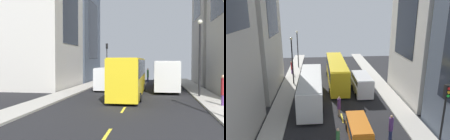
# 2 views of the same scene
# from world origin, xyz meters

# --- Properties ---
(ground_plane) EXTENTS (39.68, 39.68, 0.00)m
(ground_plane) POSITION_xyz_m (0.00, 0.00, 0.00)
(ground_plane) COLOR black
(sidewalk_west) EXTENTS (2.23, 44.00, 0.15)m
(sidewalk_west) POSITION_xyz_m (-6.72, 0.00, 0.07)
(sidewalk_west) COLOR #B2ADA3
(sidewalk_west) RESTS_ON ground
(sidewalk_east) EXTENTS (2.23, 44.00, 0.15)m
(sidewalk_east) POSITION_xyz_m (6.72, 0.00, 0.07)
(sidewalk_east) COLOR #B2ADA3
(sidewalk_east) RESTS_ON ground
(lane_stripe_0) EXTENTS (0.16, 2.00, 0.01)m
(lane_stripe_0) POSITION_xyz_m (0.00, -21.00, 0.01)
(lane_stripe_0) COLOR yellow
(lane_stripe_0) RESTS_ON ground
(lane_stripe_1) EXTENTS (0.16, 2.00, 0.01)m
(lane_stripe_1) POSITION_xyz_m (0.00, -15.00, 0.01)
(lane_stripe_1) COLOR yellow
(lane_stripe_1) RESTS_ON ground
(lane_stripe_2) EXTENTS (0.16, 2.00, 0.01)m
(lane_stripe_2) POSITION_xyz_m (0.00, -9.00, 0.01)
(lane_stripe_2) COLOR yellow
(lane_stripe_2) RESTS_ON ground
(lane_stripe_3) EXTENTS (0.16, 2.00, 0.01)m
(lane_stripe_3) POSITION_xyz_m (0.00, -3.00, 0.01)
(lane_stripe_3) COLOR yellow
(lane_stripe_3) RESTS_ON ground
(lane_stripe_4) EXTENTS (0.16, 2.00, 0.01)m
(lane_stripe_4) POSITION_xyz_m (0.00, 3.00, 0.01)
(lane_stripe_4) COLOR yellow
(lane_stripe_4) RESTS_ON ground
(lane_stripe_5) EXTENTS (0.16, 2.00, 0.01)m
(lane_stripe_5) POSITION_xyz_m (0.00, 9.00, 0.01)
(lane_stripe_5) COLOR yellow
(lane_stripe_5) RESTS_ON ground
(lane_stripe_6) EXTENTS (0.16, 2.00, 0.01)m
(lane_stripe_6) POSITION_xyz_m (0.00, 15.00, 0.01)
(lane_stripe_6) COLOR yellow
(lane_stripe_6) RESTS_ON ground
(building_east_0) EXTENTS (8.24, 10.79, 16.73)m
(building_east_0) POSITION_xyz_m (12.12, -15.36, 8.37)
(building_east_0) COLOR #4C5666
(building_east_0) RESTS_ON ground
(city_bus_white) EXTENTS (2.80, 11.40, 3.35)m
(city_bus_white) POSITION_xyz_m (-3.30, -4.72, 2.01)
(city_bus_white) COLOR silver
(city_bus_white) RESTS_ON ground
(streetcar_yellow) EXTENTS (2.70, 12.33, 3.59)m
(streetcar_yellow) POSITION_xyz_m (0.31, 1.67, 2.12)
(streetcar_yellow) COLOR yellow
(streetcar_yellow) RESTS_ON ground
(delivery_van_white) EXTENTS (2.25, 5.06, 2.58)m
(delivery_van_white) POSITION_xyz_m (3.32, -2.60, 1.51)
(delivery_van_white) COLOR white
(delivery_van_white) RESTS_ON ground
(car_orange_0) EXTENTS (1.95, 4.22, 1.61)m
(car_orange_0) POSITION_xyz_m (1.05, -12.58, 0.95)
(car_orange_0) COLOR orange
(car_orange_0) RESTS_ON ground
(pedestrian_walking_far) EXTENTS (0.36, 0.36, 2.22)m
(pedestrian_walking_far) POSITION_xyz_m (-0.30, -8.56, 1.18)
(pedestrian_walking_far) COLOR gray
(pedestrian_walking_far) RESTS_ON ground
(pedestrian_crossing_mid) EXTENTS (0.29, 0.29, 2.19)m
(pedestrian_crossing_mid) POSITION_xyz_m (-6.92, 6.94, 1.34)
(pedestrian_crossing_mid) COLOR #593372
(pedestrian_crossing_mid) RESTS_ON ground
(pedestrian_waiting_curb) EXTENTS (0.39, 0.39, 2.34)m
(pedestrian_waiting_curb) POSITION_xyz_m (3.77, -13.11, 1.24)
(pedestrian_waiting_curb) COLOR navy
(pedestrian_waiting_curb) RESTS_ON ground
(pedestrian_crossing_near) EXTENTS (0.31, 0.31, 2.19)m
(pedestrian_crossing_near) POSITION_xyz_m (-0.96, -14.51, 1.17)
(pedestrian_crossing_near) COLOR navy
(pedestrian_crossing_near) RESTS_ON ground
(traffic_light_near_corner) EXTENTS (0.32, 0.44, 6.16)m
(traffic_light_near_corner) POSITION_xyz_m (6.01, -16.71, 4.41)
(traffic_light_near_corner) COLOR black
(traffic_light_near_corner) RESTS_ON ground
(streetlamp_far) EXTENTS (0.44, 0.44, 6.94)m
(streetlamp_far) POSITION_xyz_m (-6.11, 1.93, 4.41)
(streetlamp_far) COLOR black
(streetlamp_far) RESTS_ON ground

